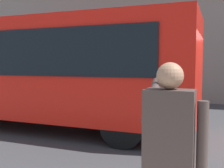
{
  "coord_description": "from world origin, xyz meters",
  "views": [
    {
      "loc": [
        -0.31,
        6.74,
        1.84
      ],
      "look_at": [
        2.22,
        0.3,
        1.32
      ],
      "focal_mm": 43.5,
      "sensor_mm": 36.0,
      "label": 1
    }
  ],
  "objects": [
    {
      "name": "red_bus",
      "position": [
        4.61,
        0.18,
        1.68
      ],
      "size": [
        9.05,
        2.54,
        3.08
      ],
      "color": "red",
      "rests_on": "ground_plane"
    },
    {
      "name": "ground_plane",
      "position": [
        0.0,
        0.0,
        0.0
      ],
      "size": [
        60.0,
        60.0,
        0.0
      ],
      "primitive_type": "plane",
      "color": "#38383A"
    },
    {
      "name": "pedestrian_photographer",
      "position": [
        0.05,
        4.53,
        1.14
      ],
      "size": [
        0.53,
        0.52,
        1.7
      ],
      "color": "#1E2347",
      "rests_on": "sidewalk_curb"
    }
  ]
}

